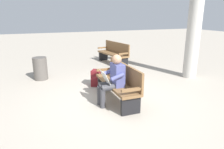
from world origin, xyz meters
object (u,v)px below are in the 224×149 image
object	(u,v)px
person_seated	(113,79)
support_pillar	(195,21)
trash_bin	(40,68)
bench_near	(119,82)
backpack	(96,78)
bench_far	(114,53)

from	to	relation	value
person_seated	support_pillar	world-z (taller)	support_pillar
support_pillar	person_seated	bearing A→B (deg)	108.84
support_pillar	trash_bin	bearing A→B (deg)	71.65
bench_near	backpack	distance (m)	1.26
bench_near	person_seated	size ratio (longest dim) A/B	1.53
backpack	bench_far	size ratio (longest dim) A/B	0.25
bench_near	support_pillar	xyz separation A→B (m)	(0.92, -2.98, 1.36)
support_pillar	backpack	bearing A→B (deg)	84.54
backpack	trash_bin	bearing A→B (deg)	50.06
backpack	person_seated	bearing A→B (deg)	178.70
backpack	trash_bin	xyz separation A→B (m)	(1.25, 1.49, 0.13)
bench_near	bench_far	xyz separation A→B (m)	(3.68, -1.36, 0.00)
person_seated	backpack	xyz separation A→B (m)	(1.40, -0.03, -0.40)
person_seated	bench_far	xyz separation A→B (m)	(3.86, -1.59, -0.17)
bench_far	bench_near	bearing A→B (deg)	149.91
bench_far	trash_bin	xyz separation A→B (m)	(-1.21, 3.05, -0.10)
person_seated	trash_bin	world-z (taller)	person_seated
person_seated	trash_bin	distance (m)	3.03
backpack	support_pillar	distance (m)	3.57
backpack	bench_far	xyz separation A→B (m)	(2.46, -1.56, 0.23)
person_seated	support_pillar	size ratio (longest dim) A/B	0.32
bench_far	trash_bin	world-z (taller)	bench_far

